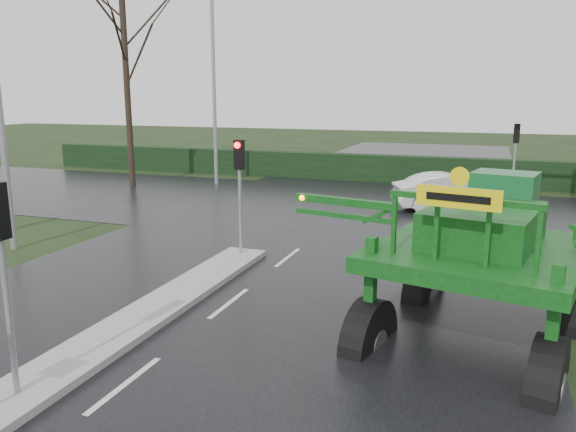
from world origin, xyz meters
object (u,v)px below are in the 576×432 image
(street_light_left_near, at_px, (1,53))
(street_light_left_far, at_px, (219,71))
(traffic_signal_near, at_px, (0,244))
(crop_sprayer, at_px, (376,236))
(traffic_signal_mid, at_px, (239,172))
(white_sedan, at_px, (449,210))
(traffic_signal_far, at_px, (516,145))

(street_light_left_near, distance_m, street_light_left_far, 14.00)
(traffic_signal_near, relative_size, crop_sprayer, 0.45)
(traffic_signal_mid, distance_m, crop_sprayer, 6.47)
(crop_sprayer, bearing_deg, traffic_signal_mid, 151.00)
(traffic_signal_near, bearing_deg, crop_sprayer, 41.22)
(crop_sprayer, bearing_deg, white_sedan, 100.54)
(traffic_signal_far, xyz_separation_m, street_light_left_far, (-14.69, -0.01, 3.40))
(street_light_left_near, distance_m, white_sedan, 17.51)
(traffic_signal_near, xyz_separation_m, traffic_signal_far, (7.80, 21.02, 0.00))
(traffic_signal_mid, height_order, traffic_signal_far, same)
(street_light_left_far, bearing_deg, traffic_signal_mid, -61.14)
(street_light_left_far, height_order, crop_sprayer, street_light_left_far)
(traffic_signal_mid, relative_size, traffic_signal_far, 1.00)
(street_light_left_far, distance_m, white_sedan, 13.87)
(crop_sprayer, bearing_deg, traffic_signal_near, -126.49)
(street_light_left_far, bearing_deg, crop_sprayer, -55.00)
(traffic_signal_far, bearing_deg, street_light_left_far, 0.03)
(street_light_left_near, xyz_separation_m, white_sedan, (12.17, 11.08, -5.99))
(street_light_left_near, bearing_deg, traffic_signal_mid, 12.21)
(traffic_signal_far, relative_size, street_light_left_far, 0.35)
(street_light_left_near, bearing_deg, crop_sprayer, -13.25)
(traffic_signal_mid, height_order, street_light_left_near, street_light_left_near)
(traffic_signal_mid, distance_m, street_light_left_far, 14.68)
(street_light_left_far, relative_size, white_sedan, 2.15)
(traffic_signal_far, height_order, white_sedan, traffic_signal_far)
(traffic_signal_far, xyz_separation_m, street_light_left_near, (-14.69, -14.01, 3.40))
(street_light_left_far, xyz_separation_m, white_sedan, (12.17, -2.92, -5.99))
(traffic_signal_near, height_order, crop_sprayer, crop_sprayer)
(street_light_left_far, height_order, white_sedan, street_light_left_far)
(crop_sprayer, bearing_deg, street_light_left_near, 179.05)
(traffic_signal_near, height_order, street_light_left_near, street_light_left_near)
(traffic_signal_near, relative_size, traffic_signal_mid, 1.00)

